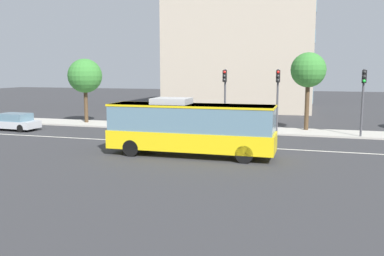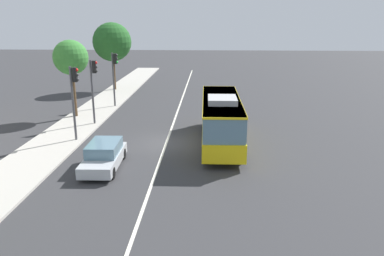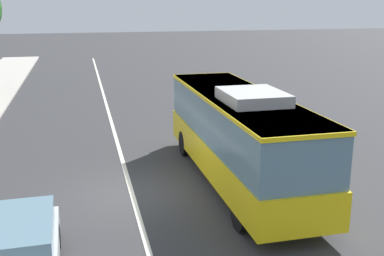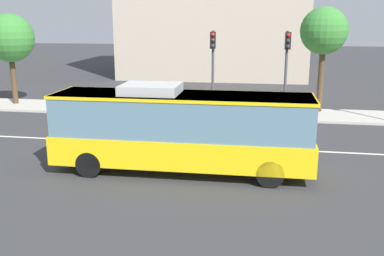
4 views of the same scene
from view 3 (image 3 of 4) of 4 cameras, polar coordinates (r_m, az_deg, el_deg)
The scene contains 4 objects.
ground_plane at distance 15.86m, azimuth -7.27°, elevation -7.85°, with size 160.00×160.00×0.00m, color #333335.
lane_centre_line at distance 15.86m, azimuth -7.27°, elevation -7.83°, with size 76.00×0.16×0.01m, color silver.
transit_bus at distance 16.16m, azimuth 5.69°, elevation -0.55°, with size 10.03×2.62×3.46m.
sedan_silver at distance 11.52m, azimuth -20.46°, elevation -14.11°, with size 4.55×1.92×1.46m.
Camera 3 is at (-14.54, 1.41, 6.19)m, focal length 44.21 mm.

